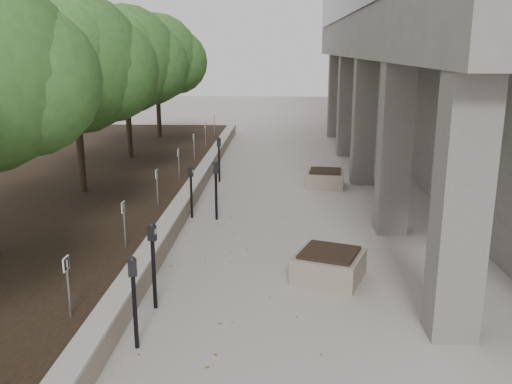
% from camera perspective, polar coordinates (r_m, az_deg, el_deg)
% --- Properties ---
extents(ground, '(90.00, 90.00, 0.00)m').
position_cam_1_polar(ground, '(8.19, -3.30, -17.11)').
color(ground, '#A19C94').
rests_on(ground, ground).
extents(retaining_wall, '(0.39, 26.00, 0.50)m').
position_cam_1_polar(retaining_wall, '(16.64, -6.38, 0.37)').
color(retaining_wall, gray).
rests_on(retaining_wall, ground).
extents(planting_bed, '(7.00, 26.00, 0.40)m').
position_cam_1_polar(planting_bed, '(17.60, -18.28, 0.33)').
color(planting_bed, '#2D2116').
rests_on(planting_bed, ground).
extents(crabapple_tree_3, '(4.60, 4.00, 5.44)m').
position_cam_1_polar(crabapple_tree_3, '(15.98, -18.00, 9.62)').
color(crabapple_tree_3, '#2D6125').
rests_on(crabapple_tree_3, planting_bed).
extents(crabapple_tree_4, '(4.60, 4.00, 5.44)m').
position_cam_1_polar(crabapple_tree_4, '(20.73, -13.16, 10.90)').
color(crabapple_tree_4, '#2D6125').
rests_on(crabapple_tree_4, planting_bed).
extents(crabapple_tree_5, '(4.60, 4.00, 5.44)m').
position_cam_1_polar(crabapple_tree_5, '(25.57, -10.12, 11.67)').
color(crabapple_tree_5, '#2D6125').
rests_on(crabapple_tree_5, planting_bed).
extents(parking_sign_2, '(0.04, 0.22, 0.96)m').
position_cam_1_polar(parking_sign_2, '(8.75, -18.73, -9.25)').
color(parking_sign_2, black).
rests_on(parking_sign_2, planting_bed).
extents(parking_sign_3, '(0.04, 0.22, 0.96)m').
position_cam_1_polar(parking_sign_3, '(11.41, -13.36, -3.30)').
color(parking_sign_3, black).
rests_on(parking_sign_3, planting_bed).
extents(parking_sign_4, '(0.04, 0.22, 0.96)m').
position_cam_1_polar(parking_sign_4, '(14.21, -10.10, 0.38)').
color(parking_sign_4, black).
rests_on(parking_sign_4, planting_bed).
extents(parking_sign_5, '(0.04, 0.22, 0.96)m').
position_cam_1_polar(parking_sign_5, '(17.07, -7.93, 2.84)').
color(parking_sign_5, black).
rests_on(parking_sign_5, planting_bed).
extents(parking_sign_6, '(0.04, 0.22, 0.96)m').
position_cam_1_polar(parking_sign_6, '(19.97, -6.37, 4.58)').
color(parking_sign_6, black).
rests_on(parking_sign_6, planting_bed).
extents(parking_sign_7, '(0.04, 0.22, 0.96)m').
position_cam_1_polar(parking_sign_7, '(22.90, -5.21, 5.88)').
color(parking_sign_7, black).
rests_on(parking_sign_7, planting_bed).
extents(parking_sign_8, '(0.04, 0.22, 0.96)m').
position_cam_1_polar(parking_sign_8, '(25.85, -4.31, 6.88)').
color(parking_sign_8, black).
rests_on(parking_sign_8, planting_bed).
extents(parking_meter_1, '(0.16, 0.13, 1.44)m').
position_cam_1_polar(parking_meter_1, '(8.38, -12.36, -11.06)').
color(parking_meter_1, black).
rests_on(parking_meter_1, ground).
extents(parking_meter_2, '(0.17, 0.14, 1.54)m').
position_cam_1_polar(parking_meter_2, '(9.52, -10.47, -7.45)').
color(parking_meter_2, black).
rests_on(parking_meter_2, ground).
extents(parking_meter_3, '(0.18, 0.15, 1.54)m').
position_cam_1_polar(parking_meter_3, '(14.22, -4.12, 0.15)').
color(parking_meter_3, black).
rests_on(parking_meter_3, ground).
extents(parking_meter_4, '(0.16, 0.13, 1.40)m').
position_cam_1_polar(parking_meter_4, '(14.44, -6.66, 0.01)').
color(parking_meter_4, black).
rests_on(parking_meter_4, ground).
extents(parking_meter_5, '(0.17, 0.14, 1.50)m').
position_cam_1_polar(parking_meter_5, '(18.35, -3.81, 3.35)').
color(parking_meter_5, black).
rests_on(parking_meter_5, ground).
extents(planter_front, '(1.55, 1.55, 0.56)m').
position_cam_1_polar(planter_front, '(10.80, 7.50, -7.42)').
color(planter_front, gray).
rests_on(planter_front, ground).
extents(planter_back, '(1.29, 1.29, 0.54)m').
position_cam_1_polar(planter_back, '(17.88, 7.12, 1.41)').
color(planter_back, gray).
rests_on(planter_back, ground).
extents(berry_scatter, '(3.30, 14.10, 0.02)m').
position_cam_1_polar(berry_scatter, '(12.71, -1.43, -5.18)').
color(berry_scatter, maroon).
rests_on(berry_scatter, ground).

